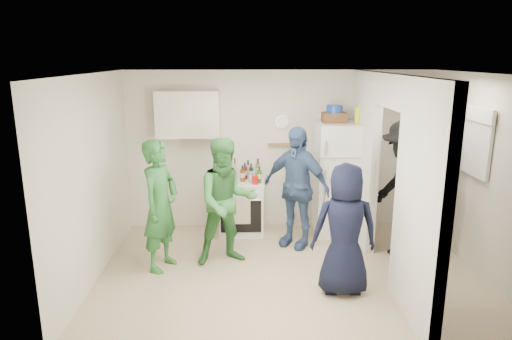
% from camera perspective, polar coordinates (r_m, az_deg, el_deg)
% --- Properties ---
extents(floor, '(4.80, 4.80, 0.00)m').
position_cam_1_polar(floor, '(6.05, 4.04, -12.46)').
color(floor, tan).
rests_on(floor, ground).
extents(wall_back, '(4.80, 0.00, 4.80)m').
position_cam_1_polar(wall_back, '(7.26, 2.87, 2.50)').
color(wall_back, silver).
rests_on(wall_back, floor).
extents(wall_front, '(4.80, 0.00, 4.80)m').
position_cam_1_polar(wall_front, '(4.01, 6.79, -7.22)').
color(wall_front, silver).
rests_on(wall_front, floor).
extents(wall_left, '(0.00, 3.40, 3.40)m').
position_cam_1_polar(wall_left, '(5.87, -19.75, -1.09)').
color(wall_left, silver).
rests_on(wall_left, floor).
extents(wall_right, '(0.00, 3.40, 3.40)m').
position_cam_1_polar(wall_right, '(6.33, 26.41, -0.68)').
color(wall_right, silver).
rests_on(wall_right, floor).
extents(ceiling, '(4.80, 4.80, 0.00)m').
position_cam_1_polar(ceiling, '(5.43, 4.50, 11.91)').
color(ceiling, white).
rests_on(ceiling, wall_back).
extents(partition_pier_back, '(0.12, 1.20, 2.50)m').
position_cam_1_polar(partition_pier_back, '(6.89, 13.28, 1.51)').
color(partition_pier_back, silver).
rests_on(partition_pier_back, floor).
extents(partition_pier_front, '(0.12, 1.20, 2.50)m').
position_cam_1_polar(partition_pier_front, '(4.87, 19.88, -4.12)').
color(partition_pier_front, silver).
rests_on(partition_pier_front, floor).
extents(partition_header, '(0.12, 1.00, 0.40)m').
position_cam_1_polar(partition_header, '(5.69, 16.72, 9.45)').
color(partition_header, silver).
rests_on(partition_header, partition_pier_back).
extents(stove, '(0.70, 0.59, 0.84)m').
position_cam_1_polar(stove, '(7.13, -1.89, -4.61)').
color(stove, white).
rests_on(stove, floor).
extents(upper_cabinet, '(0.95, 0.34, 0.70)m').
position_cam_1_polar(upper_cabinet, '(7.01, -8.51, 6.92)').
color(upper_cabinet, silver).
rests_on(upper_cabinet, wall_back).
extents(fridge, '(0.71, 0.69, 1.73)m').
position_cam_1_polar(fridge, '(7.13, 10.29, -1.09)').
color(fridge, white).
rests_on(fridge, floor).
extents(wicker_basket, '(0.35, 0.25, 0.15)m').
position_cam_1_polar(wicker_basket, '(6.98, 9.74, 6.49)').
color(wicker_basket, brown).
rests_on(wicker_basket, fridge).
extents(blue_bowl, '(0.24, 0.24, 0.11)m').
position_cam_1_polar(blue_bowl, '(6.96, 9.78, 7.55)').
color(blue_bowl, '#16369A').
rests_on(blue_bowl, wicker_basket).
extents(yellow_cup_stack_top, '(0.09, 0.09, 0.25)m').
position_cam_1_polar(yellow_cup_stack_top, '(6.90, 12.62, 6.69)').
color(yellow_cup_stack_top, '#DBE713').
rests_on(yellow_cup_stack_top, fridge).
extents(wall_clock, '(0.22, 0.02, 0.22)m').
position_cam_1_polar(wall_clock, '(7.17, 3.33, 6.00)').
color(wall_clock, white).
rests_on(wall_clock, wall_back).
extents(spice_shelf, '(0.35, 0.08, 0.03)m').
position_cam_1_polar(spice_shelf, '(7.19, 2.91, 3.20)').
color(spice_shelf, olive).
rests_on(spice_shelf, wall_back).
extents(nook_window, '(0.03, 0.70, 0.80)m').
position_cam_1_polar(nook_window, '(6.41, 25.82, 3.23)').
color(nook_window, black).
rests_on(nook_window, wall_right).
extents(nook_window_frame, '(0.04, 0.76, 0.86)m').
position_cam_1_polar(nook_window_frame, '(6.41, 25.70, 3.23)').
color(nook_window_frame, white).
rests_on(nook_window_frame, wall_right).
extents(nook_valance, '(0.04, 0.82, 0.18)m').
position_cam_1_polar(nook_valance, '(6.35, 25.83, 6.33)').
color(nook_valance, white).
rests_on(nook_valance, wall_right).
extents(yellow_cup_stack_stove, '(0.09, 0.09, 0.25)m').
position_cam_1_polar(yellow_cup_stack_stove, '(6.77, -2.94, -0.83)').
color(yellow_cup_stack_stove, yellow).
rests_on(yellow_cup_stack_stove, stove).
extents(red_cup, '(0.09, 0.09, 0.12)m').
position_cam_1_polar(red_cup, '(6.80, -0.07, -1.29)').
color(red_cup, red).
rests_on(red_cup, stove).
extents(person_green_left, '(0.62, 0.73, 1.70)m').
position_cam_1_polar(person_green_left, '(5.95, -11.87, -4.38)').
color(person_green_left, '#2B6C2C').
rests_on(person_green_left, floor).
extents(person_green_center, '(0.95, 0.82, 1.69)m').
position_cam_1_polar(person_green_center, '(6.00, -3.67, -3.99)').
color(person_green_center, '#35783B').
rests_on(person_green_center, floor).
extents(person_denim, '(1.09, 0.94, 1.76)m').
position_cam_1_polar(person_denim, '(6.55, 5.00, -2.15)').
color(person_denim, '#3B5382').
rests_on(person_denim, floor).
extents(person_navy, '(0.77, 0.52, 1.55)m').
position_cam_1_polar(person_navy, '(5.34, 11.03, -7.32)').
color(person_navy, black).
rests_on(person_navy, floor).
extents(person_nook, '(0.93, 1.35, 1.91)m').
position_cam_1_polar(person_nook, '(6.40, 18.15, -2.49)').
color(person_nook, black).
rests_on(person_nook, floor).
extents(bottle_a, '(0.06, 0.06, 0.26)m').
position_cam_1_polar(bottle_a, '(7.12, -4.19, -0.08)').
color(bottle_a, olive).
rests_on(bottle_a, stove).
extents(bottle_b, '(0.07, 0.07, 0.32)m').
position_cam_1_polar(bottle_b, '(6.89, -3.37, -0.25)').
color(bottle_b, '#204918').
rests_on(bottle_b, stove).
extents(bottle_c, '(0.06, 0.06, 0.33)m').
position_cam_1_polar(bottle_c, '(7.10, -2.65, 0.21)').
color(bottle_c, '#A9ACB7').
rests_on(bottle_c, stove).
extents(bottle_d, '(0.07, 0.07, 0.25)m').
position_cam_1_polar(bottle_d, '(6.93, -1.68, -0.44)').
color(bottle_d, '#633211').
rests_on(bottle_d, stove).
extents(bottle_e, '(0.08, 0.08, 0.28)m').
position_cam_1_polar(bottle_e, '(7.16, -1.00, 0.14)').
color(bottle_e, '#A5A7B7').
rests_on(bottle_e, stove).
extents(bottle_f, '(0.07, 0.07, 0.27)m').
position_cam_1_polar(bottle_f, '(6.99, -0.58, -0.25)').
color(bottle_f, '#153A2A').
rests_on(bottle_f, stove).
extents(bottle_g, '(0.08, 0.08, 0.32)m').
position_cam_1_polar(bottle_g, '(7.10, 0.25, 0.17)').
color(bottle_g, olive).
rests_on(bottle_g, stove).
extents(bottle_h, '(0.08, 0.08, 0.31)m').
position_cam_1_polar(bottle_h, '(6.87, -4.53, -0.35)').
color(bottle_h, '#A4A5AF').
rests_on(bottle_h, stove).
extents(bottle_i, '(0.07, 0.07, 0.26)m').
position_cam_1_polar(bottle_i, '(7.06, -1.41, -0.14)').
color(bottle_i, '#4F170D').
rests_on(bottle_i, stove).
extents(bottle_j, '(0.07, 0.07, 0.25)m').
position_cam_1_polar(bottle_j, '(6.87, 0.41, -0.57)').
color(bottle_j, '#205F26').
rests_on(bottle_j, stove).
extents(bottle_k, '(0.07, 0.07, 0.31)m').
position_cam_1_polar(bottle_k, '(7.01, -3.70, -0.09)').
color(bottle_k, brown).
rests_on(bottle_k, stove).
extents(bottle_l, '(0.06, 0.06, 0.25)m').
position_cam_1_polar(bottle_l, '(6.86, -0.67, -0.63)').
color(bottle_l, gray).
rests_on(bottle_l, stove).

